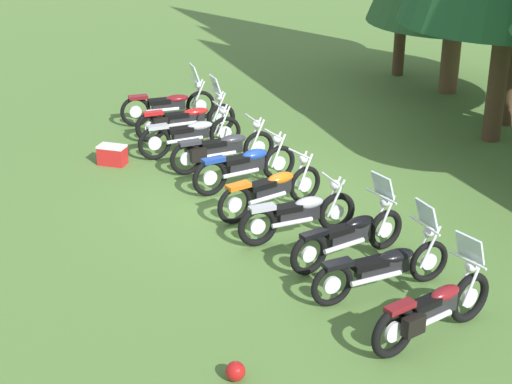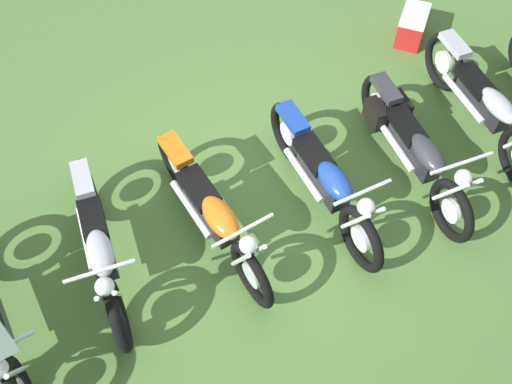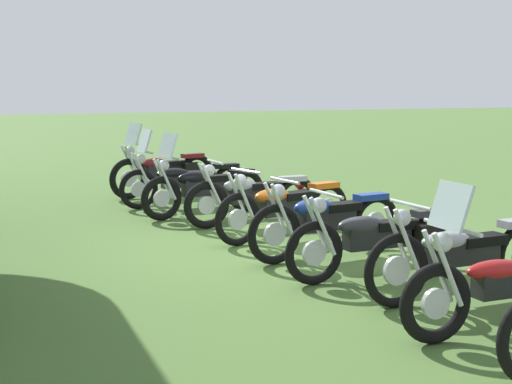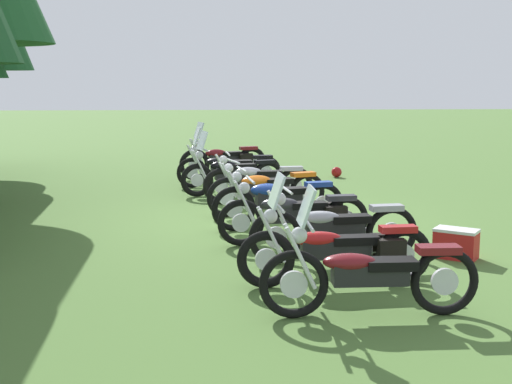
{
  "view_description": "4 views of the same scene",
  "coord_description": "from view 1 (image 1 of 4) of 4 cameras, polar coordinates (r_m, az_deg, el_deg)",
  "views": [
    {
      "loc": [
        13.07,
        -4.32,
        6.16
      ],
      "look_at": [
        1.2,
        -0.46,
        0.73
      ],
      "focal_mm": 56.5,
      "sensor_mm": 36.0,
      "label": 1
    },
    {
      "loc": [
        0.91,
        3.16,
        5.33
      ],
      "look_at": [
        0.12,
        0.17,
        0.82
      ],
      "focal_mm": 40.48,
      "sensor_mm": 36.0,
      "label": 2
    },
    {
      "loc": [
        -9.57,
        3.82,
        2.22
      ],
      "look_at": [
        0.34,
        0.52,
        0.71
      ],
      "focal_mm": 56.09,
      "sensor_mm": 36.0,
      "label": 3
    },
    {
      "loc": [
        -11.93,
        0.92,
        2.47
      ],
      "look_at": [
        -0.54,
        0.29,
        0.59
      ],
      "focal_mm": 49.52,
      "sensor_mm": 36.0,
      "label": 4
    }
  ],
  "objects": [
    {
      "name": "ground_plane",
      "position": [
        15.08,
        0.25,
        -0.6
      ],
      "size": [
        80.0,
        80.0,
        0.0
      ],
      "primitive_type": "plane",
      "color": "#4C7033"
    },
    {
      "name": "motorcycle_0",
      "position": [
        19.28,
        -6.14,
        6.23
      ],
      "size": [
        0.71,
        2.3,
        1.37
      ],
      "rotation": [
        0.0,
        0.0,
        1.58
      ],
      "color": "black",
      "rests_on": "ground_plane"
    },
    {
      "name": "motorcycle_1",
      "position": [
        18.27,
        -5.06,
        5.2
      ],
      "size": [
        0.76,
        2.37,
        1.36
      ],
      "rotation": [
        0.0,
        0.0,
        1.65
      ],
      "color": "black",
      "rests_on": "ground_plane"
    },
    {
      "name": "motorcycle_2",
      "position": [
        17.25,
        -4.61,
        4.14
      ],
      "size": [
        0.64,
        2.33,
        1.02
      ],
      "rotation": [
        0.0,
        0.0,
        1.69
      ],
      "color": "black",
      "rests_on": "ground_plane"
    },
    {
      "name": "motorcycle_3",
      "position": [
        16.39,
        -2.48,
        3.09
      ],
      "size": [
        0.72,
        2.28,
        1.0
      ],
      "rotation": [
        0.0,
        0.0,
        1.68
      ],
      "color": "black",
      "rests_on": "ground_plane"
    },
    {
      "name": "motorcycle_4",
      "position": [
        15.46,
        -0.71,
        1.91
      ],
      "size": [
        0.71,
        2.22,
        1.02
      ],
      "rotation": [
        0.0,
        0.0,
        1.78
      ],
      "color": "black",
      "rests_on": "ground_plane"
    },
    {
      "name": "motorcycle_5",
      "position": [
        14.42,
        1.12,
        0.23
      ],
      "size": [
        0.88,
        2.2,
        1.01
      ],
      "rotation": [
        0.0,
        0.0,
        1.88
      ],
      "color": "black",
      "rests_on": "ground_plane"
    },
    {
      "name": "motorcycle_6",
      "position": [
        13.51,
        3.06,
        -1.57
      ],
      "size": [
        0.61,
        2.17,
        1.0
      ],
      "rotation": [
        0.0,
        0.0,
        1.66
      ],
      "color": "black",
      "rests_on": "ground_plane"
    },
    {
      "name": "motorcycle_7",
      "position": [
        12.84,
        6.7,
        -3.02
      ],
      "size": [
        0.87,
        2.2,
        1.36
      ],
      "rotation": [
        0.0,
        0.0,
        1.84
      ],
      "color": "black",
      "rests_on": "ground_plane"
    },
    {
      "name": "motorcycle_8",
      "position": [
        12.01,
        9.08,
        -5.15
      ],
      "size": [
        0.73,
        2.35,
        1.35
      ],
      "rotation": [
        0.0,
        0.0,
        1.69
      ],
      "color": "black",
      "rests_on": "ground_plane"
    },
    {
      "name": "motorcycle_9",
      "position": [
        11.06,
        12.39,
        -8.07
      ],
      "size": [
        0.9,
        2.14,
        1.38
      ],
      "rotation": [
        0.0,
        0.0,
        1.88
      ],
      "color": "black",
      "rests_on": "ground_plane"
    },
    {
      "name": "picnic_cooler",
      "position": [
        16.97,
        -10.13,
        2.6
      ],
      "size": [
        0.6,
        0.66,
        0.41
      ],
      "color": "red",
      "rests_on": "ground_plane"
    },
    {
      "name": "dropped_helmet",
      "position": [
        10.24,
        -1.47,
        -12.57
      ],
      "size": [
        0.26,
        0.26,
        0.26
      ],
      "primitive_type": "sphere",
      "color": "maroon",
      "rests_on": "ground_plane"
    }
  ]
}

